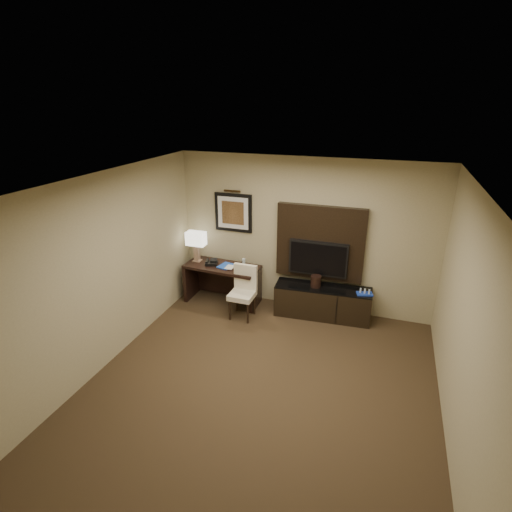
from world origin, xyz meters
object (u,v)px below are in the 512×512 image
at_px(desk, 223,284).
at_px(ice_bucket, 316,281).
at_px(credenza, 322,302).
at_px(desk_phone, 212,262).
at_px(tv, 318,259).
at_px(table_lamp, 196,246).
at_px(water_bottle, 244,263).
at_px(minibar_tray, 365,292).
at_px(desk_chair, 242,295).

relative_size(desk, ice_bucket, 6.79).
xyz_separation_m(credenza, desk_phone, (-2.05, -0.06, 0.50)).
relative_size(tv, table_lamp, 1.69).
relative_size(table_lamp, water_bottle, 3.34).
distance_m(desk, minibar_tray, 2.56).
xyz_separation_m(table_lamp, ice_bucket, (2.25, -0.02, -0.36)).
bearing_deg(minibar_tray, desk_chair, -167.73).
distance_m(tv, table_lamp, 2.24).
bearing_deg(desk_chair, desk, 142.92).
bearing_deg(table_lamp, desk, -5.95).
height_order(desk, water_bottle, water_bottle).
height_order(desk_phone, water_bottle, water_bottle).
distance_m(water_bottle, minibar_tray, 2.14).
xyz_separation_m(desk_chair, ice_bucket, (1.18, 0.46, 0.23)).
bearing_deg(credenza, table_lamp, 176.37).
relative_size(desk_chair, ice_bucket, 4.30).
bearing_deg(desk_phone, tv, -10.42).
height_order(desk_chair, minibar_tray, desk_chair).
height_order(desk, ice_bucket, ice_bucket).
distance_m(credenza, minibar_tray, 0.76).
bearing_deg(minibar_tray, desk, -179.77).
xyz_separation_m(tv, desk_phone, (-1.91, -0.20, -0.24)).
distance_m(tv, desk_chair, 1.44).
bearing_deg(minibar_tray, tv, 167.78).
bearing_deg(table_lamp, desk_phone, -11.72).
bearing_deg(water_bottle, table_lamp, 178.45).
bearing_deg(ice_bucket, minibar_tray, -1.95).
height_order(table_lamp, ice_bucket, table_lamp).
distance_m(desk_chair, water_bottle, 0.61).
relative_size(table_lamp, desk_phone, 2.77).
relative_size(credenza, water_bottle, 9.20).
bearing_deg(tv, desk, -173.67).
height_order(table_lamp, desk_phone, table_lamp).
distance_m(table_lamp, ice_bucket, 2.28).
relative_size(desk_chair, minibar_tray, 3.35).
height_order(desk, desk_chair, desk_chair).
xyz_separation_m(desk, table_lamp, (-0.53, 0.05, 0.66)).
bearing_deg(ice_bucket, credenza, 5.09).
bearing_deg(desk, minibar_tray, 3.51).
bearing_deg(credenza, desk_phone, 178.25).
bearing_deg(tv, desk_chair, -152.25).
bearing_deg(water_bottle, desk_chair, -73.68).
distance_m(credenza, tv, 0.77).
xyz_separation_m(table_lamp, desk_phone, (0.33, -0.07, -0.24)).
height_order(tv, desk_phone, tv).
xyz_separation_m(water_bottle, minibar_tray, (2.13, -0.02, -0.21)).
distance_m(desk, desk_phone, 0.46).
height_order(credenza, desk_phone, desk_phone).
height_order(credenza, desk_chair, desk_chair).
height_order(tv, table_lamp, same).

